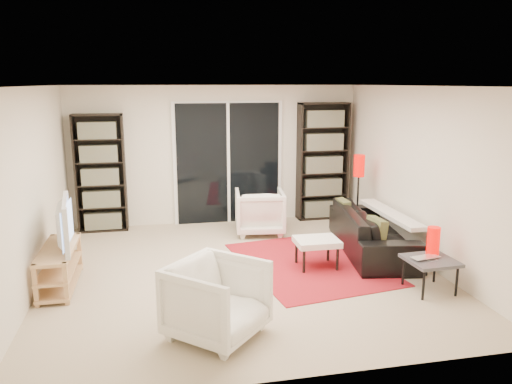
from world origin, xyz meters
TOP-DOWN VIEW (x-y plane):
  - floor at (0.00, 0.00)m, footprint 5.00×5.00m
  - wall_back at (0.00, 2.50)m, footprint 5.00×0.02m
  - wall_front at (0.00, -2.50)m, footprint 5.00×0.02m
  - wall_left at (-2.50, 0.00)m, footprint 0.02×5.00m
  - wall_right at (2.50, 0.00)m, footprint 0.02×5.00m
  - ceiling at (0.00, 0.00)m, footprint 5.00×5.00m
  - sliding_door at (0.20, 2.46)m, footprint 1.92×0.08m
  - bookshelf_left at (-1.95, 2.33)m, footprint 0.80×0.30m
  - bookshelf_right at (1.90, 2.33)m, footprint 0.90×0.30m
  - tv_stand at (-2.26, -0.04)m, footprint 0.38×1.19m
  - tv at (-2.24, -0.04)m, footprint 0.27×1.03m
  - rug at (0.96, 0.09)m, footprint 2.06×2.57m
  - sofa at (2.02, 0.41)m, footprint 1.19×2.29m
  - armchair_back at (0.59, 1.64)m, footprint 0.88×0.89m
  - armchair_front at (-0.54, -1.64)m, footprint 1.16×1.16m
  - ottoman at (1.01, -0.05)m, footprint 0.58×0.48m
  - side_table at (2.08, -1.07)m, footprint 0.57×0.57m
  - laptop at (2.03, -1.10)m, footprint 0.39×0.29m
  - table_lamp at (2.18, -0.93)m, footprint 0.15×0.15m
  - floor_lamp at (2.17, 1.34)m, footprint 0.20×0.20m

SIDE VIEW (x-z plane):
  - floor at x=0.00m, z-range 0.00..0.00m
  - rug at x=0.96m, z-range 0.00..0.01m
  - tv_stand at x=-2.26m, z-range 0.01..0.51m
  - sofa at x=2.02m, z-range 0.00..0.64m
  - ottoman at x=1.01m, z-range 0.15..0.55m
  - side_table at x=2.08m, z-range 0.16..0.56m
  - armchair_back at x=0.59m, z-range 0.00..0.73m
  - armchair_front at x=-0.54m, z-range 0.00..0.76m
  - laptop at x=2.03m, z-range 0.40..0.43m
  - table_lamp at x=2.18m, z-range 0.40..0.74m
  - tv at x=-2.24m, z-range 0.50..1.09m
  - bookshelf_left at x=-1.95m, z-range 0.00..1.95m
  - floor_lamp at x=2.17m, z-range 0.33..1.63m
  - sliding_door at x=0.20m, z-range -0.03..2.13m
  - bookshelf_right at x=1.90m, z-range 0.00..2.10m
  - wall_back at x=0.00m, z-range 0.00..2.40m
  - wall_front at x=0.00m, z-range 0.00..2.40m
  - wall_left at x=-2.50m, z-range 0.00..2.40m
  - wall_right at x=2.50m, z-range 0.00..2.40m
  - ceiling at x=0.00m, z-range 2.39..2.41m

